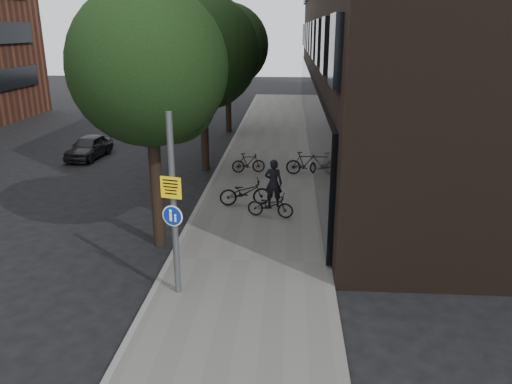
# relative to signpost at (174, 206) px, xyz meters

# --- Properties ---
(ground) EXTENTS (120.00, 120.00, 0.00)m
(ground) POSITION_rel_signpost_xyz_m (1.37, -1.48, -2.36)
(ground) COLOR black
(ground) RESTS_ON ground
(sidewalk) EXTENTS (4.50, 60.00, 0.12)m
(sidewalk) POSITION_rel_signpost_xyz_m (1.62, 8.52, -2.30)
(sidewalk) COLOR #605D58
(sidewalk) RESTS_ON ground
(curb_edge) EXTENTS (0.15, 60.00, 0.13)m
(curb_edge) POSITION_rel_signpost_xyz_m (-0.63, 8.52, -2.29)
(curb_edge) COLOR slate
(curb_edge) RESTS_ON ground
(street_tree_near) EXTENTS (4.40, 4.40, 7.50)m
(street_tree_near) POSITION_rel_signpost_xyz_m (-1.16, 3.16, 2.75)
(street_tree_near) COLOR black
(street_tree_near) RESTS_ON ground
(street_tree_mid) EXTENTS (5.00, 5.00, 7.80)m
(street_tree_mid) POSITION_rel_signpost_xyz_m (-1.16, 11.66, 2.75)
(street_tree_mid) COLOR black
(street_tree_mid) RESTS_ON ground
(street_tree_far) EXTENTS (5.00, 5.00, 7.80)m
(street_tree_far) POSITION_rel_signpost_xyz_m (-1.16, 20.66, 2.75)
(street_tree_far) COLOR black
(street_tree_far) RESTS_ON ground
(signpost) EXTENTS (0.50, 0.15, 4.44)m
(signpost) POSITION_rel_signpost_xyz_m (0.00, 0.00, 0.00)
(signpost) COLOR #595B5E
(signpost) RESTS_ON sidewalk
(pedestrian) EXTENTS (0.68, 0.49, 1.75)m
(pedestrian) POSITION_rel_signpost_xyz_m (2.11, 6.36, -1.36)
(pedestrian) COLOR black
(pedestrian) RESTS_ON sidewalk
(parked_bike_facade_near) EXTENTS (1.66, 0.82, 0.84)m
(parked_bike_facade_near) POSITION_rel_signpost_xyz_m (2.05, 5.27, -1.82)
(parked_bike_facade_near) COLOR black
(parked_bike_facade_near) RESTS_ON sidewalk
(parked_bike_facade_far) EXTENTS (1.73, 0.59, 1.02)m
(parked_bike_facade_far) POSITION_rel_signpost_xyz_m (3.37, 10.55, -1.73)
(parked_bike_facade_far) COLOR black
(parked_bike_facade_far) RESTS_ON sidewalk
(parked_bike_curb_near) EXTENTS (1.94, 1.00, 0.97)m
(parked_bike_curb_near) POSITION_rel_signpost_xyz_m (1.07, 6.43, -1.75)
(parked_bike_curb_near) COLOR black
(parked_bike_curb_near) RESTS_ON sidewalk
(parked_bike_curb_far) EXTENTS (1.53, 0.63, 0.89)m
(parked_bike_curb_far) POSITION_rel_signpost_xyz_m (0.84, 10.73, -1.79)
(parked_bike_curb_far) COLOR black
(parked_bike_curb_far) RESTS_ON sidewalk
(parked_car_near) EXTENTS (1.65, 3.48, 1.15)m
(parked_car_near) POSITION_rel_signpost_xyz_m (-7.49, 13.31, -1.79)
(parked_car_near) COLOR black
(parked_car_near) RESTS_ON ground
(parked_car_mid) EXTENTS (1.47, 4.00, 1.31)m
(parked_car_mid) POSITION_rel_signpost_xyz_m (-6.54, 20.27, -1.71)
(parked_car_mid) COLOR #5A191F
(parked_car_mid) RESTS_ON ground
(parked_car_far) EXTENTS (2.33, 4.66, 1.30)m
(parked_car_far) POSITION_rel_signpost_xyz_m (-8.12, 28.72, -1.71)
(parked_car_far) COLOR black
(parked_car_far) RESTS_ON ground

